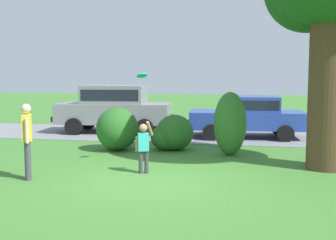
{
  "coord_description": "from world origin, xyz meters",
  "views": [
    {
      "loc": [
        2.29,
        -9.55,
        2.45
      ],
      "look_at": [
        -0.21,
        2.92,
        1.1
      ],
      "focal_mm": 48.33,
      "sensor_mm": 36.0,
      "label": 1
    }
  ],
  "objects": [
    {
      "name": "parked_suv",
      "position": [
        -3.41,
        7.86,
        1.08
      ],
      "size": [
        4.83,
        2.37,
        1.92
      ],
      "color": "gray",
      "rests_on": "ground"
    },
    {
      "name": "parked_sedan",
      "position": [
        1.97,
        7.48,
        0.85
      ],
      "size": [
        4.54,
        2.37,
        1.56
      ],
      "color": "#28429E",
      "rests_on": "ground"
    },
    {
      "name": "shrub_centre_left",
      "position": [
        -0.36,
        4.28,
        0.51
      ],
      "size": [
        1.35,
        1.16,
        1.12
      ],
      "color": "#286023",
      "rests_on": "ground"
    },
    {
      "name": "adult_onlooker",
      "position": [
        -2.86,
        -0.2,
        0.98
      ],
      "size": [
        0.36,
        0.48,
        1.74
      ],
      "color": "#3F3F4C",
      "rests_on": "ground"
    },
    {
      "name": "ground_plane",
      "position": [
        0.0,
        0.0,
        0.0
      ],
      "size": [
        80.0,
        80.0,
        0.0
      ],
      "primitive_type": "plane",
      "color": "#3D752D"
    },
    {
      "name": "shrub_centre",
      "position": [
        1.49,
        3.76,
        0.94
      ],
      "size": [
        0.96,
        0.84,
        1.88
      ],
      "color": "#33702B",
      "rests_on": "ground"
    },
    {
      "name": "child_thrower",
      "position": [
        -0.41,
        0.92,
        0.72
      ],
      "size": [
        0.4,
        0.36,
        1.29
      ],
      "color": "#383842",
      "rests_on": "ground"
    },
    {
      "name": "shrub_near_tree",
      "position": [
        -2.03,
        3.93,
        0.68
      ],
      "size": [
        1.31,
        1.44,
        1.36
      ],
      "color": "#286023",
      "rests_on": "ground"
    },
    {
      "name": "driveway_strip",
      "position": [
        0.0,
        7.71,
        0.01
      ],
      "size": [
        28.0,
        4.4,
        0.02
      ],
      "primitive_type": "cube",
      "color": "slate",
      "rests_on": "ground"
    },
    {
      "name": "frisbee",
      "position": [
        -0.68,
        1.84,
        2.37
      ],
      "size": [
        0.3,
        0.27,
        0.18
      ],
      "color": "#1EB7B2"
    }
  ]
}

